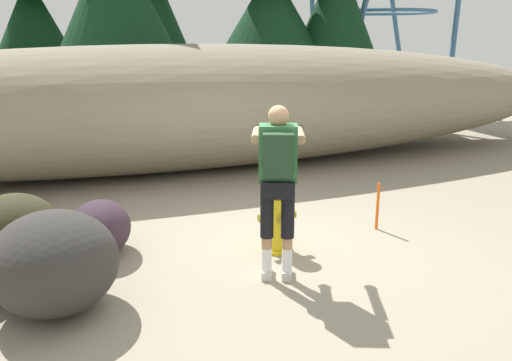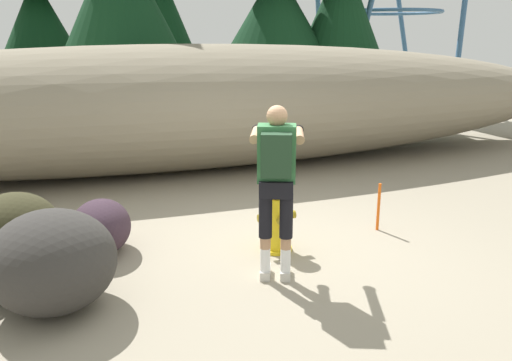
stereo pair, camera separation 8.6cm
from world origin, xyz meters
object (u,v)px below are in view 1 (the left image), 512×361
at_px(utility_worker, 278,171).
at_px(boulder_mid, 101,227).
at_px(survey_stake, 378,206).
at_px(boulder_small, 15,230).
at_px(fire_hydrant, 277,220).
at_px(boulder_large, 54,262).

relative_size(utility_worker, boulder_mid, 1.99).
relative_size(boulder_mid, survey_stake, 1.44).
xyz_separation_m(boulder_mid, boulder_small, (-0.85, -0.00, 0.09)).
xyz_separation_m(fire_hydrant, survey_stake, (1.42, 0.18, -0.06)).
bearing_deg(utility_worker, survey_stake, -42.57).
xyz_separation_m(boulder_small, survey_stake, (4.12, -0.43, -0.08)).
bearing_deg(boulder_small, survey_stake, -5.89).
distance_m(fire_hydrant, survey_stake, 1.43).
xyz_separation_m(fire_hydrant, utility_worker, (-0.25, -0.60, 0.74)).
bearing_deg(survey_stake, boulder_small, 174.11).
xyz_separation_m(fire_hydrant, boulder_mid, (-1.85, 0.61, -0.06)).
bearing_deg(boulder_mid, survey_stake, -7.46).
bearing_deg(boulder_small, fire_hydrant, -12.57).
relative_size(boulder_large, boulder_mid, 1.32).
distance_m(fire_hydrant, utility_worker, 0.99).
distance_m(boulder_small, survey_stake, 4.14).
relative_size(boulder_mid, boulder_small, 0.93).
height_order(utility_worker, boulder_mid, utility_worker).
xyz_separation_m(boulder_large, survey_stake, (3.73, 0.72, -0.15)).
bearing_deg(utility_worker, boulder_large, 110.93).
distance_m(boulder_large, boulder_small, 1.21).
height_order(utility_worker, survey_stake, utility_worker).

